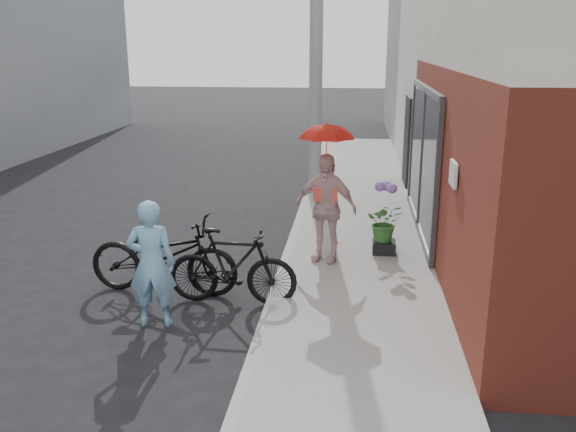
% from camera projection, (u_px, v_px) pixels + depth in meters
% --- Properties ---
extents(ground, '(80.00, 80.00, 0.00)m').
position_uv_depth(ground, '(200.00, 307.00, 8.01)').
color(ground, black).
rests_on(ground, ground).
extents(sidewalk, '(2.20, 24.00, 0.12)m').
position_uv_depth(sidewalk, '(360.00, 257.00, 9.68)').
color(sidewalk, gray).
rests_on(sidewalk, ground).
extents(curb, '(0.12, 24.00, 0.12)m').
position_uv_depth(curb, '(288.00, 254.00, 9.80)').
color(curb, '#9E9E99').
rests_on(curb, ground).
extents(plaster_building, '(8.00, 6.00, 7.00)m').
position_uv_depth(plaster_building, '(573.00, 36.00, 14.88)').
color(plaster_building, silver).
rests_on(plaster_building, ground).
extents(east_building_far, '(8.00, 8.00, 7.00)m').
position_uv_depth(east_building_far, '(506.00, 38.00, 21.57)').
color(east_building_far, slate).
rests_on(east_building_far, ground).
extents(utility_pole, '(0.28, 0.28, 7.00)m').
position_uv_depth(utility_pole, '(316.00, 35.00, 12.66)').
color(utility_pole, '#9E9E99').
rests_on(utility_pole, ground).
extents(officer, '(0.62, 0.44, 1.58)m').
position_uv_depth(officer, '(152.00, 264.00, 7.31)').
color(officer, '#7FB9E2').
rests_on(officer, ground).
extents(bike_left, '(2.13, 0.84, 1.10)m').
position_uv_depth(bike_left, '(163.00, 255.00, 8.33)').
color(bike_left, black).
rests_on(bike_left, ground).
extents(bike_right, '(1.73, 0.53, 1.03)m').
position_uv_depth(bike_right, '(232.00, 267.00, 7.98)').
color(bike_right, black).
rests_on(bike_right, ground).
extents(kimono_woman, '(1.05, 0.67, 1.66)m').
position_uv_depth(kimono_woman, '(325.00, 208.00, 9.17)').
color(kimono_woman, beige).
rests_on(kimono_woman, sidewalk).
extents(parasol, '(0.81, 0.81, 0.71)m').
position_uv_depth(parasol, '(327.00, 129.00, 8.85)').
color(parasol, red).
rests_on(parasol, kimono_woman).
extents(planter, '(0.36, 0.36, 0.19)m').
position_uv_depth(planter, '(384.00, 247.00, 9.69)').
color(planter, black).
rests_on(planter, sidewalk).
extents(potted_plant, '(0.56, 0.49, 0.63)m').
position_uv_depth(potted_plant, '(385.00, 222.00, 9.58)').
color(potted_plant, '#346A2A').
rests_on(potted_plant, planter).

